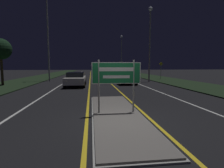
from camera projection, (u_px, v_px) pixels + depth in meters
The scene contains 19 objects.
ground_plane at pixel (119, 120), 6.50m from camera, with size 160.00×160.00×0.00m, color black.
median_island at pixel (116, 114), 7.22m from camera, with size 2.01×7.58×0.10m.
verge_left at pixel (32, 79), 25.13m from camera, with size 5.00×100.00×0.08m.
verge_right at pixel (159, 78), 27.37m from camera, with size 5.00×100.00×0.08m.
centre_line_yellow_left at pixel (90, 77), 31.05m from camera, with size 0.12×70.00×0.01m.
centre_line_yellow_right at pixel (104, 77), 31.33m from camera, with size 0.12×70.00×0.01m.
lane_line_white_left at pixel (73, 77), 30.69m from camera, with size 0.12×70.00×0.01m.
lane_line_white_right at pixel (120, 77), 31.68m from camera, with size 0.12×70.00×0.01m.
edge_line_white_left at pixel (55, 77), 30.34m from camera, with size 0.10×70.00×0.01m.
edge_line_white_right at pixel (136, 77), 32.04m from camera, with size 0.10×70.00×0.01m.
highway_sign at pixel (116, 76), 7.05m from camera, with size 1.99×0.07×2.15m.
streetlight_left_near at pixel (48, 27), 21.89m from camera, with size 0.49×0.49×11.32m.
streetlight_right_near at pixel (150, 35), 21.16m from camera, with size 0.50×0.50×9.03m.
streetlight_right_far at pixel (121, 49), 44.14m from camera, with size 0.52×0.52×9.57m.
car_receding_0 at pixel (126, 77), 19.53m from camera, with size 1.96×4.41×1.32m.
car_receding_1 at pixel (131, 73), 30.00m from camera, with size 2.01×4.60×1.40m.
car_approaching_0 at pixel (76, 79), 17.32m from camera, with size 1.96×4.71×1.37m.
warning_sign at pixel (161, 69), 25.69m from camera, with size 0.60×0.06×2.50m.
roadside_palm_left at pixel (0, 49), 17.33m from camera, with size 2.08×2.08×4.63m.
Camera 1 is at (-1.01, -6.25, 2.02)m, focal length 28.00 mm.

